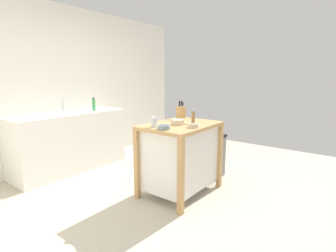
% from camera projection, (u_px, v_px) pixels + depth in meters
% --- Properties ---
extents(ground_plane, '(6.39, 6.39, 0.00)m').
position_uv_depth(ground_plane, '(162.00, 196.00, 3.23)').
color(ground_plane, '#BCB29E').
rests_on(ground_plane, ground).
extents(wall_back, '(5.39, 0.10, 2.60)m').
position_uv_depth(wall_back, '(61.00, 87.00, 4.25)').
color(wall_back, silver).
rests_on(wall_back, ground).
extents(kitchen_island, '(0.98, 0.70, 0.90)m').
position_uv_depth(kitchen_island, '(181.00, 155.00, 3.26)').
color(kitchen_island, tan).
rests_on(kitchen_island, ground).
extents(knife_block, '(0.11, 0.09, 0.25)m').
position_uv_depth(knife_block, '(181.00, 112.00, 3.61)').
color(knife_block, tan).
rests_on(knife_block, kitchen_island).
extents(bowl_ceramic_wide, '(0.16, 0.16, 0.06)m').
position_uv_depth(bowl_ceramic_wide, '(178.00, 122.00, 3.15)').
color(bowl_ceramic_wide, beige).
rests_on(bowl_ceramic_wide, kitchen_island).
extents(bowl_stoneware_deep, '(0.14, 0.14, 0.05)m').
position_uv_depth(bowl_stoneware_deep, '(164.00, 127.00, 2.86)').
color(bowl_stoneware_deep, gray).
rests_on(bowl_stoneware_deep, kitchen_island).
extents(bowl_ceramic_small, '(0.12, 0.12, 0.04)m').
position_uv_depth(bowl_ceramic_small, '(193.00, 125.00, 2.96)').
color(bowl_ceramic_small, beige).
rests_on(bowl_ceramic_small, kitchen_island).
extents(drinking_cup, '(0.07, 0.07, 0.12)m').
position_uv_depth(drinking_cup, '(154.00, 122.00, 2.98)').
color(drinking_cup, silver).
rests_on(drinking_cup, kitchen_island).
extents(pepper_grinder, '(0.04, 0.04, 0.17)m').
position_uv_depth(pepper_grinder, '(193.00, 117.00, 3.24)').
color(pepper_grinder, olive).
rests_on(pepper_grinder, kitchen_island).
extents(trash_bin, '(0.36, 0.28, 0.63)m').
position_uv_depth(trash_bin, '(213.00, 156.00, 3.82)').
color(trash_bin, slate).
rests_on(trash_bin, ground).
extents(sink_counter, '(1.76, 0.60, 0.92)m').
position_uv_depth(sink_counter, '(70.00, 141.00, 4.10)').
color(sink_counter, white).
rests_on(sink_counter, ground).
extents(sink_faucet, '(0.02, 0.02, 0.22)m').
position_uv_depth(sink_faucet, '(63.00, 105.00, 4.08)').
color(sink_faucet, '#B7BCC1').
rests_on(sink_faucet, sink_counter).
extents(bottle_dish_soap, '(0.05, 0.05, 0.22)m').
position_uv_depth(bottle_dish_soap, '(94.00, 105.00, 4.26)').
color(bottle_dish_soap, green).
rests_on(bottle_dish_soap, sink_counter).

